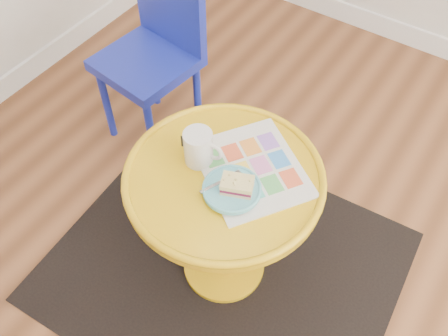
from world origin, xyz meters
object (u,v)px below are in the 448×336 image
Objects in this scene: side_table at (224,207)px; newspaper at (252,169)px; chair at (156,45)px; mug at (199,147)px; plate at (232,190)px.

side_table is 0.19m from newspaper.
chair is 0.78m from mug.
side_table is at bearing -94.72° from newspaper.
chair is 2.41× the size of newspaper.
side_table is at bearing -14.00° from mug.
plate is (0.16, -0.05, -0.05)m from mug.
plate is (0.06, -0.04, 0.19)m from side_table.
plate is at bearing -26.26° from mug.
chair is at bearing 144.10° from plate.
chair is 0.92m from plate.
newspaper is (0.74, -0.42, 0.12)m from chair.
chair is 6.47× the size of mug.
chair is 0.86m from newspaper.
chair is 4.77× the size of plate.
plate is at bearing -56.25° from newspaper.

